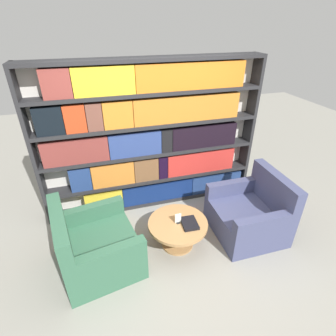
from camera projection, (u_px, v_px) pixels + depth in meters
The scene contains 7 objects.
ground_plane at pixel (177, 257), 3.39m from camera, with size 14.00×14.00×0.00m, color gray.
bookshelf at pixel (152, 138), 3.90m from camera, with size 3.29×0.30×2.26m.
armchair_left at pixel (95, 247), 3.16m from camera, with size 1.03×1.08×0.89m.
armchair_right at pixel (250, 214), 3.68m from camera, with size 0.89×0.95×0.89m.
coffee_table at pixel (178, 229), 3.45m from camera, with size 0.78×0.78×0.38m.
table_sign at pixel (178, 219), 3.37m from camera, with size 0.08×0.06×0.14m.
stray_book at pixel (189, 223), 3.36m from camera, with size 0.21×0.27×0.04m.
Camera 1 is at (-0.78, -2.23, 2.69)m, focal length 28.00 mm.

